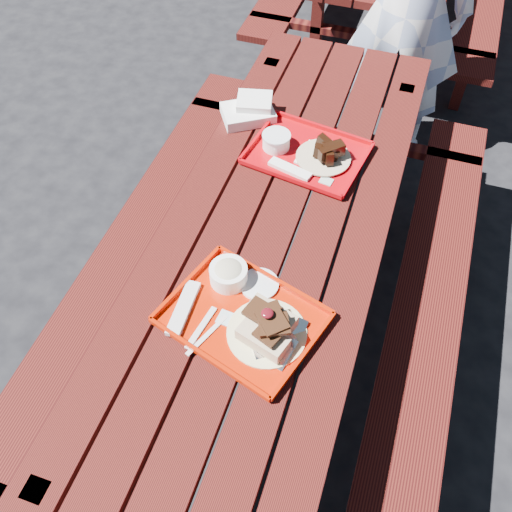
% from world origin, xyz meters
% --- Properties ---
extents(ground, '(60.00, 60.00, 0.00)m').
position_xyz_m(ground, '(0.00, 0.00, 0.00)').
color(ground, black).
rests_on(ground, ground).
extents(picnic_table_near, '(1.41, 2.40, 0.75)m').
position_xyz_m(picnic_table_near, '(-0.00, 0.00, 0.56)').
color(picnic_table_near, '#4B140E').
rests_on(picnic_table_near, ground).
extents(near_tray, '(0.52, 0.45, 0.14)m').
position_xyz_m(near_tray, '(0.03, -0.32, 0.78)').
color(near_tray, '#B51B03').
rests_on(near_tray, picnic_table_near).
extents(far_tray, '(0.46, 0.39, 0.07)m').
position_xyz_m(far_tray, '(0.00, 0.41, 0.77)').
color(far_tray, '#AF050C').
rests_on(far_tray, picnic_table_near).
extents(white_cloth, '(0.24, 0.23, 0.08)m').
position_xyz_m(white_cloth, '(-0.27, 0.56, 0.78)').
color(white_cloth, white).
rests_on(white_cloth, picnic_table_near).
extents(person, '(0.61, 0.41, 1.64)m').
position_xyz_m(person, '(0.21, 1.50, 0.82)').
color(person, '#A5B6DE').
rests_on(person, ground).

